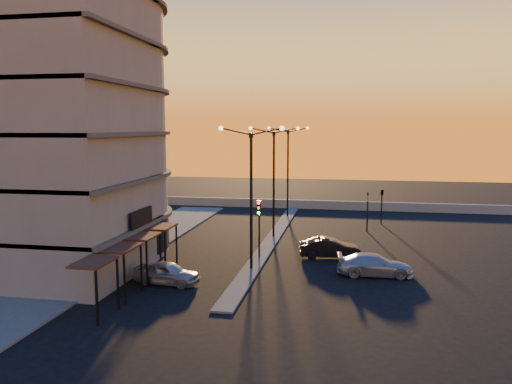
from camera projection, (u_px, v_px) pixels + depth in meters
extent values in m
plane|color=black|center=(251.00, 270.00, 33.15)|extent=(120.00, 120.00, 0.00)
cube|color=#464644|center=(129.00, 248.00, 38.94)|extent=(5.00, 40.00, 0.12)
cube|color=#464644|center=(273.00, 237.00, 42.90)|extent=(1.20, 36.00, 0.12)
cube|color=gray|center=(311.00, 204.00, 58.08)|extent=(44.00, 0.50, 1.00)
cylinder|color=slate|center=(66.00, 84.00, 36.02)|extent=(14.00, 14.00, 25.00)
cube|color=slate|center=(22.00, 78.00, 31.15)|extent=(14.00, 10.00, 25.00)
cylinder|color=black|center=(74.00, 232.00, 37.42)|extent=(14.16, 14.16, 2.40)
cube|color=black|center=(141.00, 219.00, 31.97)|extent=(0.15, 3.20, 1.20)
cylinder|color=black|center=(251.00, 203.00, 32.57)|extent=(0.18, 0.18, 9.00)
cube|color=black|center=(251.00, 135.00, 32.01)|extent=(0.25, 0.25, 0.35)
sphere|color=#FFE5B2|center=(221.00, 128.00, 32.31)|extent=(0.32, 0.32, 0.32)
sphere|color=#FFE5B2|center=(282.00, 128.00, 31.59)|extent=(0.32, 0.32, 0.32)
cylinder|color=black|center=(274.00, 186.00, 42.33)|extent=(0.18, 0.18, 9.00)
cube|color=black|center=(274.00, 134.00, 41.76)|extent=(0.25, 0.25, 0.35)
sphere|color=#FFE5B2|center=(251.00, 128.00, 42.06)|extent=(0.32, 0.32, 0.32)
sphere|color=#FFE5B2|center=(298.00, 128.00, 41.34)|extent=(0.32, 0.32, 0.32)
cylinder|color=black|center=(288.00, 175.00, 52.08)|extent=(0.18, 0.18, 9.00)
cube|color=black|center=(288.00, 132.00, 51.51)|extent=(0.25, 0.25, 0.35)
sphere|color=#FFE5B2|center=(269.00, 128.00, 51.82)|extent=(0.32, 0.32, 0.32)
sphere|color=#FFE5B2|center=(308.00, 128.00, 51.09)|extent=(0.32, 0.32, 0.32)
cylinder|color=black|center=(259.00, 237.00, 35.87)|extent=(0.12, 0.12, 3.20)
cube|color=black|center=(259.00, 208.00, 35.42)|extent=(0.28, 0.16, 1.00)
sphere|color=#FF0C05|center=(259.00, 203.00, 35.28)|extent=(0.20, 0.20, 0.20)
sphere|color=orange|center=(259.00, 208.00, 35.32)|extent=(0.20, 0.20, 0.20)
sphere|color=#0CFF26|center=(259.00, 213.00, 35.37)|extent=(0.20, 0.20, 0.20)
cylinder|color=black|center=(367.00, 216.00, 45.18)|extent=(0.12, 0.12, 2.80)
imported|color=black|center=(368.00, 197.00, 44.95)|extent=(0.13, 0.16, 0.80)
cylinder|color=black|center=(381.00, 210.00, 48.81)|extent=(0.12, 0.12, 2.80)
imported|color=black|center=(382.00, 192.00, 48.58)|extent=(0.42, 1.99, 0.80)
imported|color=#97989E|center=(167.00, 273.00, 30.09)|extent=(4.21, 2.12, 1.38)
imported|color=black|center=(330.00, 248.00, 36.19)|extent=(4.56, 2.17, 1.44)
imported|color=#A0A2A8|center=(375.00, 265.00, 31.82)|extent=(4.87, 2.24, 1.38)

